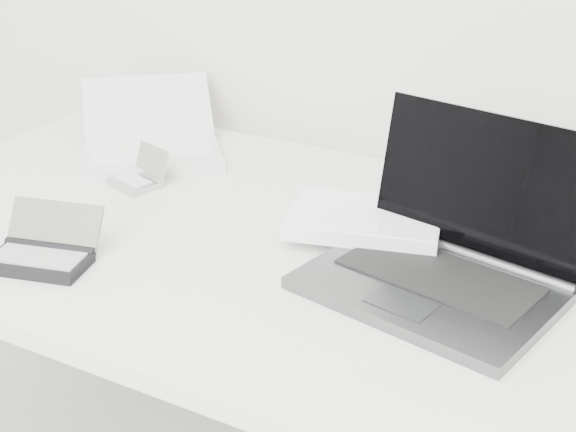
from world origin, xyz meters
The scene contains 5 objects.
desk centered at (0.00, 1.55, 0.68)m, with size 1.60×0.80×0.73m.
laptop_large centered at (0.16, 1.55, 0.77)m, with size 0.48×0.38×0.23m.
netbook_open_white centered at (-0.48, 1.75, 0.75)m, with size 0.41×0.42×0.12m.
pda_silver centered at (-0.40, 1.61, 0.74)m, with size 0.10×0.11×0.07m.
palmtop_charcoal centered at (-0.34, 1.30, 0.75)m, with size 0.18×0.16×0.07m.
Camera 1 is at (0.50, 0.54, 1.31)m, focal length 50.00 mm.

